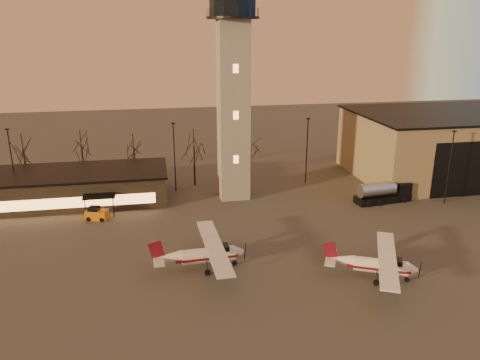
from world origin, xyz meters
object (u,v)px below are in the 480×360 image
object	(u,v)px
control_tower	(233,80)
service_cart	(97,215)
hangar	(450,144)
cessna_rear	(210,257)
terminal	(74,186)
cessna_front	(382,268)
fuel_truck	(383,194)

from	to	relation	value
control_tower	service_cart	distance (m)	24.72
control_tower	hangar	size ratio (longest dim) A/B	1.07
cessna_rear	service_cart	size ratio (longest dim) A/B	4.34
terminal	cessna_front	distance (m)	42.12
control_tower	terminal	distance (m)	26.24
hangar	fuel_truck	xyz separation A→B (m)	(-16.18, -9.98, -4.00)
hangar	service_cart	world-z (taller)	hangar
terminal	fuel_truck	bearing A→B (deg)	-10.81
control_tower	cessna_front	bearing A→B (deg)	-68.61
hangar	fuel_truck	size ratio (longest dim) A/B	3.78
hangar	service_cart	xyz separation A→B (m)	(-54.35, -9.29, -4.52)
hangar	cessna_front	size ratio (longest dim) A/B	2.66
cessna_front	hangar	bearing A→B (deg)	73.37
control_tower	cessna_front	distance (m)	31.26
control_tower	service_cart	bearing A→B (deg)	-163.87
fuel_truck	cessna_front	bearing A→B (deg)	-124.22
cessna_front	service_cart	distance (m)	34.75
hangar	cessna_rear	bearing A→B (deg)	-149.85
control_tower	cessna_rear	world-z (taller)	control_tower
hangar	terminal	distance (m)	58.11
cessna_front	service_cart	bearing A→B (deg)	169.47
control_tower	hangar	xyz separation A→B (m)	(36.00, 3.98, -11.17)
cessna_front	service_cart	world-z (taller)	cessna_front
hangar	service_cart	size ratio (longest dim) A/B	10.48
cessna_front	fuel_truck	size ratio (longest dim) A/B	1.42
cessna_front	cessna_rear	distance (m)	16.63
hangar	cessna_rear	xyz separation A→B (m)	(-41.85, -24.31, -3.96)
cessna_rear	control_tower	bearing A→B (deg)	71.51
terminal	service_cart	size ratio (longest dim) A/B	8.70
cessna_front	control_tower	bearing A→B (deg)	136.27
control_tower	fuel_truck	size ratio (longest dim) A/B	4.03
hangar	cessna_front	bearing A→B (deg)	-131.51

